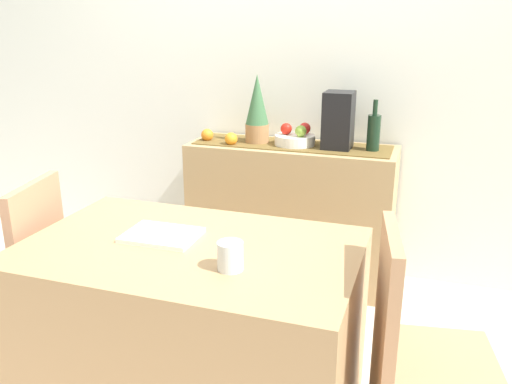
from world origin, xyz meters
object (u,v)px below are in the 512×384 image
wine_bottle (374,132)px  sideboard_console (290,213)px  coffee_maker (338,121)px  open_book (162,235)px  coffee_cup (230,256)px  chair_near_window (15,316)px  potted_plant (257,110)px  dining_table (193,331)px  fruit_bowl (295,140)px

wine_bottle → sideboard_console: bearing=180.0°
coffee_maker → open_book: bearing=-110.0°
coffee_cup → chair_near_window: bearing=172.8°
potted_plant → coffee_cup: potted_plant is taller
sideboard_console → open_book: 1.30m
dining_table → coffee_cup: coffee_cup is taller
dining_table → chair_near_window: bearing=179.8°
fruit_bowl → wine_bottle: wine_bottle is taller
fruit_bowl → dining_table: (-0.07, -1.28, -0.51)m
wine_bottle → coffee_cup: wine_bottle is taller
wine_bottle → chair_near_window: wine_bottle is taller
wine_bottle → dining_table: size_ratio=0.23×
sideboard_console → chair_near_window: chair_near_window is taller
dining_table → open_book: size_ratio=4.49×
sideboard_console → coffee_cup: (0.16, -1.42, 0.37)m
coffee_maker → coffee_cup: bearing=-94.1°
sideboard_console → fruit_bowl: bearing=0.0°
chair_near_window → coffee_maker: bearing=46.5°
dining_table → open_book: bearing=165.2°
sideboard_console → coffee_cup: bearing=-83.4°
coffee_maker → dining_table: (-0.32, -1.28, -0.64)m
potted_plant → coffee_cup: (0.38, -1.42, -0.26)m
coffee_cup → chair_near_window: 1.24m
wine_bottle → dining_table: bearing=-112.0°
coffee_maker → dining_table: size_ratio=0.26×
coffee_maker → dining_table: 1.47m
sideboard_console → coffee_maker: size_ratio=3.77×
open_book → coffee_maker: bearing=69.1°
potted_plant → sideboard_console: bearing=0.0°
sideboard_console → coffee_maker: bearing=0.0°
wine_bottle → open_book: size_ratio=1.02×
potted_plant → dining_table: size_ratio=0.32×
sideboard_console → dining_table: size_ratio=0.96×
dining_table → potted_plant: bearing=97.1°
sideboard_console → open_book: bearing=-98.6°
open_book → coffee_cup: 0.39m
coffee_maker → sideboard_console: bearing=180.0°
coffee_cup → sideboard_console: bearing=96.6°
dining_table → wine_bottle: bearing=68.0°
coffee_maker → coffee_cup: 1.44m
open_book → coffee_cup: coffee_cup is taller
dining_table → coffee_cup: (0.22, -0.14, 0.42)m
dining_table → coffee_maker: bearing=76.0°
fruit_bowl → chair_near_window: 1.72m
potted_plant → wine_bottle: bearing=0.0°
open_book → chair_near_window: bearing=-178.4°
sideboard_console → dining_table: bearing=-92.4°
sideboard_console → potted_plant: size_ratio=3.02×
chair_near_window → potted_plant: bearing=60.2°
sideboard_console → open_book: (-0.19, -1.25, 0.33)m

